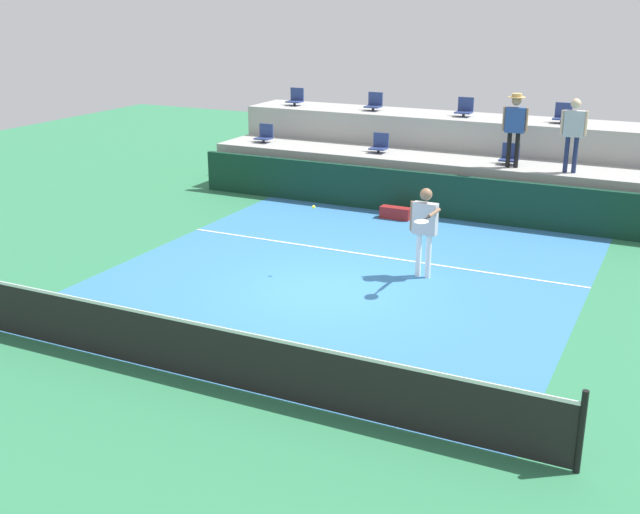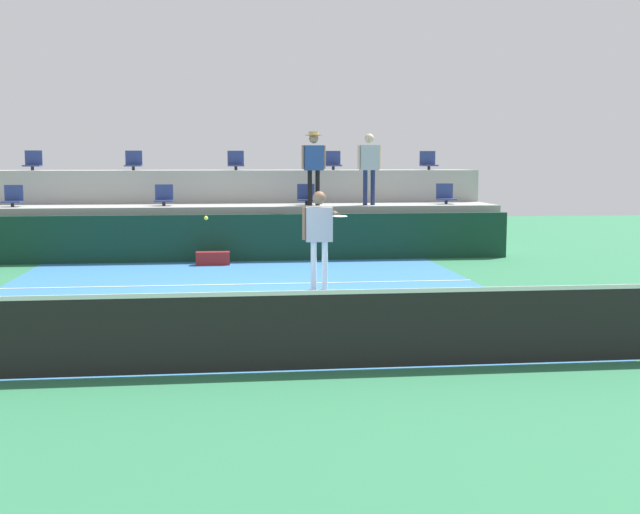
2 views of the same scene
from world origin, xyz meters
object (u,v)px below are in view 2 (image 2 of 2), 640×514
at_px(spectator_with_hat, 314,160).
at_px(spectator_in_white, 369,162).
at_px(stadium_chair_upper_far_right, 428,162).
at_px(stadium_chair_lower_right, 306,196).
at_px(stadium_chair_lower_far_right, 445,195).
at_px(stadium_chair_upper_left, 134,162).
at_px(tennis_player, 320,229).
at_px(stadium_chair_upper_far_left, 33,162).
at_px(stadium_chair_lower_left, 164,197).
at_px(stadium_chair_lower_far_left, 13,198).
at_px(stadium_chair_upper_center, 236,162).
at_px(equipment_bag, 213,258).
at_px(tennis_ball, 206,218).
at_px(stadium_chair_upper_right, 333,162).

bearing_deg(spectator_with_hat, spectator_in_white, 0.00).
height_order(stadium_chair_upper_far_right, spectator_with_hat, spectator_with_hat).
height_order(stadium_chair_lower_right, spectator_with_hat, spectator_with_hat).
distance_m(stadium_chair_lower_far_right, stadium_chair_upper_left, 8.27).
xyz_separation_m(stadium_chair_lower_right, tennis_player, (-0.32, -5.66, -0.35)).
relative_size(stadium_chair_lower_far_right, stadium_chair_upper_far_left, 1.00).
bearing_deg(stadium_chair_lower_left, stadium_chair_lower_far_left, 180.00).
xyz_separation_m(stadium_chair_lower_far_left, stadium_chair_upper_center, (5.37, 1.80, 0.85)).
height_order(stadium_chair_lower_far_right, stadium_chair_upper_far_left, stadium_chair_upper_far_left).
distance_m(stadium_chair_upper_left, spectator_with_hat, 5.08).
distance_m(stadium_chair_upper_far_left, spectator_in_white, 8.82).
distance_m(stadium_chair_lower_right, equipment_bag, 3.26).
relative_size(spectator_in_white, tennis_ball, 25.96).
bearing_deg(spectator_with_hat, stadium_chair_upper_left, 154.52).
relative_size(stadium_chair_upper_far_left, equipment_bag, 0.68).
bearing_deg(stadium_chair_upper_far_left, stadium_chair_lower_far_left, -92.60).
distance_m(stadium_chair_upper_left, stadium_chair_upper_right, 5.35).
bearing_deg(stadium_chair_upper_center, stadium_chair_upper_right, 0.00).
xyz_separation_m(stadium_chair_upper_center, tennis_ball, (-0.62, -8.23, -0.93)).
xyz_separation_m(stadium_chair_lower_right, stadium_chair_upper_left, (-4.44, 1.80, 0.85)).
relative_size(tennis_player, spectator_with_hat, 1.00).
height_order(tennis_player, tennis_ball, tennis_player).
relative_size(stadium_chair_lower_far_right, tennis_ball, 7.65).
xyz_separation_m(stadium_chair_lower_right, stadium_chair_lower_far_right, (3.59, 0.00, 0.00)).
xyz_separation_m(stadium_chair_upper_right, tennis_ball, (-3.26, -8.23, -0.93)).
xyz_separation_m(spectator_with_hat, equipment_bag, (-2.47, -1.49, -2.22)).
height_order(stadium_chair_upper_left, stadium_chair_upper_center, same).
height_order(stadium_chair_lower_far_left, spectator_in_white, spectator_in_white).
xyz_separation_m(stadium_chair_lower_left, stadium_chair_upper_far_right, (7.11, 1.80, 0.85)).
height_order(stadium_chair_lower_far_left, stadium_chair_lower_far_right, same).
distance_m(spectator_in_white, tennis_ball, 7.24).
distance_m(stadium_chair_upper_right, equipment_bag, 5.35).
xyz_separation_m(stadium_chair_upper_far_left, spectator_in_white, (8.55, -2.18, 0.01)).
height_order(stadium_chair_lower_far_right, tennis_ball, stadium_chair_lower_far_right).
relative_size(stadium_chair_lower_right, stadium_chair_upper_right, 1.00).
bearing_deg(tennis_player, stadium_chair_upper_right, 80.54).
distance_m(stadium_chair_upper_left, equipment_bag, 4.76).
height_order(stadium_chair_lower_left, equipment_bag, stadium_chair_lower_left).
bearing_deg(stadium_chair_upper_far_left, spectator_with_hat, -16.95).
bearing_deg(stadium_chair_upper_left, tennis_player, -61.13).
bearing_deg(stadium_chair_upper_far_left, stadium_chair_upper_left, 0.00).
bearing_deg(stadium_chair_upper_left, tennis_ball, -75.72).
bearing_deg(tennis_player, stadium_chair_lower_far_right, 55.29).
height_order(stadium_chair_upper_center, spectator_in_white, spectator_in_white).
bearing_deg(stadium_chair_lower_left, stadium_chair_upper_right, 22.07).
distance_m(stadium_chair_lower_far_left, stadium_chair_upper_right, 8.26).
distance_m(stadium_chair_upper_center, tennis_player, 7.68).
height_order(stadium_chair_upper_center, tennis_ball, stadium_chair_upper_center).
relative_size(stadium_chair_upper_center, tennis_ball, 7.65).
bearing_deg(stadium_chair_lower_right, stadium_chair_lower_far_left, 180.00).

